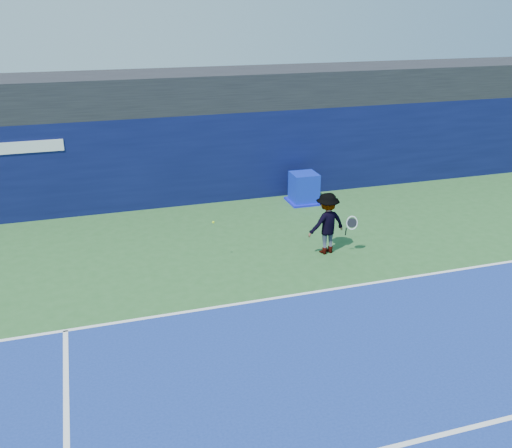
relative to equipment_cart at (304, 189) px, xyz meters
The scene contains 8 objects.
ground 9.57m from the equipment_cart, 107.07° to the right, with size 80.00×80.00×0.00m, color #2C5E2A.
baseline 6.77m from the equipment_cart, 114.57° to the right, with size 24.00×0.10×0.01m, color white.
service_line 11.50m from the equipment_cart, 104.14° to the right, with size 24.00×0.10×0.01m, color white.
stadium_band 4.82m from the equipment_cart, 139.95° to the left, with size 36.00×3.00×1.20m, color black.
back_wall_assembly 3.29m from the equipment_cart, 154.19° to the left, with size 36.00×1.03×3.00m.
equipment_cart is the anchor object (origin of this frame).
tennis_player 4.23m from the equipment_cart, 103.83° to the right, with size 1.34×0.82×1.69m.
tennis_ball 5.55m from the equipment_cart, 137.21° to the right, with size 0.06×0.06×0.06m.
Camera 1 is at (-4.32, -7.93, 6.36)m, focal length 40.00 mm.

